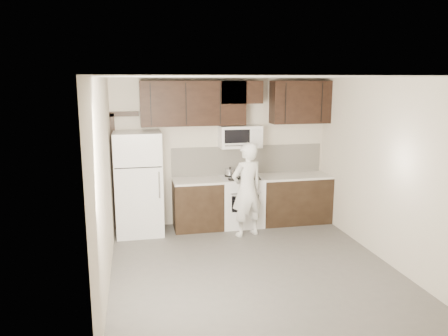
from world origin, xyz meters
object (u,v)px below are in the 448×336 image
object	(u,v)px
microwave	(240,137)
person	(247,190)
stove	(241,201)
refrigerator	(139,183)

from	to	relation	value
microwave	person	bearing A→B (deg)	-93.46
stove	refrigerator	distance (m)	1.90
refrigerator	person	xyz separation A→B (m)	(1.81, -0.50, -0.08)
stove	microwave	size ratio (longest dim) A/B	1.24
microwave	refrigerator	distance (m)	2.00
microwave	person	world-z (taller)	microwave
microwave	person	size ratio (longest dim) A/B	0.46
stove	refrigerator	size ratio (longest dim) A/B	0.52
stove	person	world-z (taller)	person
stove	person	bearing A→B (deg)	-94.22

